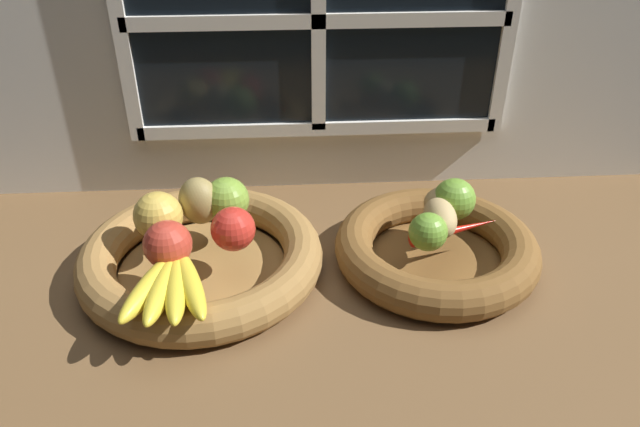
% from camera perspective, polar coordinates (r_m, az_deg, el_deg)
% --- Properties ---
extents(ground_plane, '(1.40, 0.90, 0.03)m').
position_cam_1_polar(ground_plane, '(0.93, 0.91, -6.61)').
color(ground_plane, brown).
extents(back_wall, '(1.40, 0.05, 0.55)m').
position_cam_1_polar(back_wall, '(1.06, -0.23, 16.37)').
color(back_wall, silver).
rests_on(back_wall, ground_plane).
extents(fruit_bowl_left, '(0.37, 0.37, 0.06)m').
position_cam_1_polar(fruit_bowl_left, '(0.93, -11.10, -4.09)').
color(fruit_bowl_left, olive).
rests_on(fruit_bowl_left, ground_plane).
extents(fruit_bowl_right, '(0.31, 0.31, 0.06)m').
position_cam_1_polar(fruit_bowl_right, '(0.95, 10.88, -3.29)').
color(fruit_bowl_right, brown).
rests_on(fruit_bowl_right, ground_plane).
extents(apple_golden_left, '(0.07, 0.07, 0.07)m').
position_cam_1_polar(apple_golden_left, '(0.91, -15.01, -0.21)').
color(apple_golden_left, gold).
rests_on(apple_golden_left, fruit_bowl_left).
extents(apple_green_back, '(0.07, 0.07, 0.07)m').
position_cam_1_polar(apple_green_back, '(0.94, -8.80, 1.31)').
color(apple_green_back, '#7AA338').
rests_on(apple_green_back, fruit_bowl_left).
extents(apple_red_front, '(0.07, 0.07, 0.07)m').
position_cam_1_polar(apple_red_front, '(0.85, -14.17, -2.83)').
color(apple_red_front, '#B73828').
rests_on(apple_red_front, fruit_bowl_left).
extents(apple_red_right, '(0.06, 0.06, 0.06)m').
position_cam_1_polar(apple_red_right, '(0.87, -8.18, -1.35)').
color(apple_red_right, red).
rests_on(apple_red_right, fruit_bowl_left).
extents(pear_brown, '(0.08, 0.08, 0.08)m').
position_cam_1_polar(pear_brown, '(0.93, -11.33, 1.19)').
color(pear_brown, olive).
rests_on(pear_brown, fruit_bowl_left).
extents(banana_bunch_front, '(0.13, 0.17, 0.03)m').
position_cam_1_polar(banana_bunch_front, '(0.81, -13.92, -6.42)').
color(banana_bunch_front, yellow).
rests_on(banana_bunch_front, fruit_bowl_left).
extents(potato_large, '(0.05, 0.08, 0.05)m').
position_cam_1_polar(potato_large, '(0.92, 11.23, -0.40)').
color(potato_large, tan).
rests_on(potato_large, fruit_bowl_right).
extents(potato_back, '(0.07, 0.06, 0.05)m').
position_cam_1_polar(potato_back, '(0.96, 11.80, 1.04)').
color(potato_back, tan).
rests_on(potato_back, fruit_bowl_right).
extents(lime_near, '(0.06, 0.06, 0.06)m').
position_cam_1_polar(lime_near, '(0.88, 10.15, -1.71)').
color(lime_near, '#6B9E33').
rests_on(lime_near, fruit_bowl_right).
extents(lime_far, '(0.07, 0.07, 0.07)m').
position_cam_1_polar(lime_far, '(0.95, 12.54, 1.32)').
color(lime_far, '#6B9E33').
rests_on(lime_far, fruit_bowl_right).
extents(chili_pepper, '(0.15, 0.07, 0.02)m').
position_cam_1_polar(chili_pepper, '(0.92, 12.64, -1.53)').
color(chili_pepper, red).
rests_on(chili_pepper, fruit_bowl_right).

